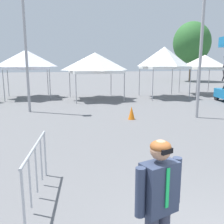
# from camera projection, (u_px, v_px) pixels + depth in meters

# --- Properties ---
(canopy_tent_right_of_center) EXTENTS (3.33, 3.33, 3.51)m
(canopy_tent_right_of_center) POSITION_uv_depth(u_px,v_px,m) (26.00, 60.00, 18.29)
(canopy_tent_right_of_center) COLOR #9E9EA3
(canopy_tent_right_of_center) RESTS_ON ground
(canopy_tent_center) EXTENTS (3.56, 3.56, 3.29)m
(canopy_tent_center) POSITION_uv_depth(u_px,v_px,m) (95.00, 63.00, 17.64)
(canopy_tent_center) COLOR #9E9EA3
(canopy_tent_center) RESTS_ON ground
(canopy_tent_left_of_center) EXTENTS (3.01, 3.01, 3.74)m
(canopy_tent_left_of_center) POSITION_uv_depth(u_px,v_px,m) (164.00, 58.00, 18.48)
(canopy_tent_left_of_center) COLOR #9E9EA3
(canopy_tent_left_of_center) RESTS_ON ground
(canopy_tent_behind_center) EXTENTS (3.08, 3.08, 3.21)m
(canopy_tent_behind_center) POSITION_uv_depth(u_px,v_px,m) (205.00, 62.00, 20.41)
(canopy_tent_behind_center) COLOR #9E9EA3
(canopy_tent_behind_center) RESTS_ON ground
(person_foreground) EXTENTS (0.62, 0.36, 1.78)m
(person_foreground) POSITION_uv_depth(u_px,v_px,m) (158.00, 203.00, 2.86)
(person_foreground) COLOR #33384C
(person_foreground) RESTS_ON ground
(light_pole_near_lift) EXTENTS (0.36, 0.36, 7.95)m
(light_pole_near_lift) POSITION_uv_depth(u_px,v_px,m) (203.00, 19.00, 11.21)
(light_pole_near_lift) COLOR #9E9EA3
(light_pole_near_lift) RESTS_ON ground
(light_pole_opposite_side) EXTENTS (0.36, 0.36, 8.62)m
(light_pole_opposite_side) POSITION_uv_depth(u_px,v_px,m) (24.00, 16.00, 12.55)
(light_pole_opposite_side) COLOR #9E9EA3
(light_pole_opposite_side) RESTS_ON ground
(tree_behind_tents_center) EXTENTS (5.08, 5.08, 8.07)m
(tree_behind_tents_center) POSITION_uv_depth(u_px,v_px,m) (192.00, 43.00, 34.27)
(tree_behind_tents_center) COLOR brown
(tree_behind_tents_center) RESTS_ON ground
(crowd_barrier_mid_lot) EXTENTS (0.37, 2.08, 1.08)m
(crowd_barrier_mid_lot) POSITION_uv_depth(u_px,v_px,m) (36.00, 162.00, 4.76)
(crowd_barrier_mid_lot) COLOR #B7BABF
(crowd_barrier_mid_lot) RESTS_ON ground
(traffic_cone_lot_center) EXTENTS (0.32, 0.32, 0.61)m
(traffic_cone_lot_center) POSITION_uv_depth(u_px,v_px,m) (132.00, 113.00, 11.64)
(traffic_cone_lot_center) COLOR orange
(traffic_cone_lot_center) RESTS_ON ground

